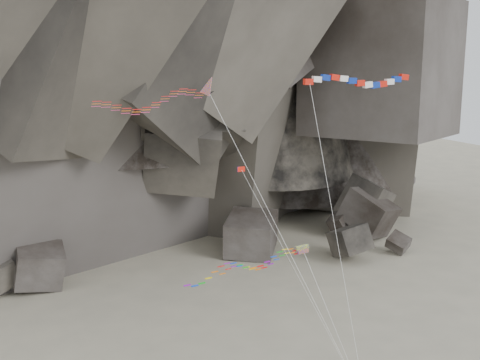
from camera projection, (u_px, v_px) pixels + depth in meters
name	position (u px, v px, depth m)	size (l,w,h in m)	color
boulder_field	(287.00, 233.00, 91.34)	(66.28, 18.53, 10.21)	#47423F
delta_kite	(147.00, 101.00, 41.83)	(19.90, 6.43, 26.14)	red
banner_kite	(358.00, 83.00, 47.13)	(9.13, 5.04, 26.10)	red
parafoil_kite	(243.00, 266.00, 47.46)	(13.99, 6.32, 12.00)	#E6F50D
pennant_kite	(263.00, 211.00, 46.95)	(8.54, 6.28, 19.04)	red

